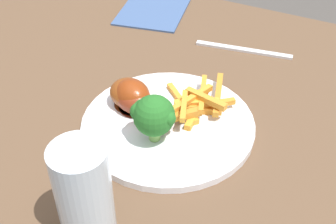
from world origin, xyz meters
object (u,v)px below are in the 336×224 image
at_px(broccoli_floret_front, 153,115).
at_px(chicken_drumstick_extra, 136,101).
at_px(chicken_drumstick_far, 131,94).
at_px(dining_table, 146,139).
at_px(water_glass, 84,192).
at_px(carrot_fries_pile, 197,104).
at_px(fork, 244,50).
at_px(chicken_drumstick_near, 134,97).
at_px(dinner_plate, 168,125).

bearing_deg(broccoli_floret_front, chicken_drumstick_extra, 140.26).
xyz_separation_m(broccoli_floret_front, chicken_drumstick_extra, (-0.05, 0.05, -0.02)).
xyz_separation_m(chicken_drumstick_far, chicken_drumstick_extra, (0.01, -0.01, -0.00)).
bearing_deg(dining_table, water_glass, -75.34).
xyz_separation_m(carrot_fries_pile, fork, (0.00, 0.23, -0.02)).
height_order(chicken_drumstick_near, chicken_drumstick_far, chicken_drumstick_near).
bearing_deg(fork, water_glass, -103.48).
bearing_deg(water_glass, chicken_drumstick_far, 106.81).
relative_size(dinner_plate, chicken_drumstick_near, 2.33).
xyz_separation_m(chicken_drumstick_far, water_glass, (0.07, -0.22, 0.03)).
distance_m(dinner_plate, water_glass, 0.22).
relative_size(chicken_drumstick_extra, fork, 0.66).
bearing_deg(chicken_drumstick_near, chicken_drumstick_extra, -35.70).
bearing_deg(broccoli_floret_front, chicken_drumstick_near, 140.60).
distance_m(dinner_plate, fork, 0.27).
distance_m(chicken_drumstick_far, water_glass, 0.24).
relative_size(dinner_plate, broccoli_floret_front, 3.58).
xyz_separation_m(fork, water_glass, (-0.04, -0.48, 0.06)).
relative_size(dining_table, carrot_fries_pile, 7.46).
height_order(dinner_plate, broccoli_floret_front, broccoli_floret_front).
bearing_deg(chicken_drumstick_near, fork, 70.21).
distance_m(carrot_fries_pile, water_glass, 0.26).
bearing_deg(dining_table, dinner_plate, -37.13).
height_order(chicken_drumstick_extra, water_glass, water_glass).
relative_size(broccoli_floret_front, carrot_fries_pile, 0.49).
xyz_separation_m(broccoli_floret_front, chicken_drumstick_far, (-0.07, 0.05, -0.02)).
bearing_deg(fork, dinner_plate, -105.90).
height_order(dining_table, fork, fork).
distance_m(dining_table, chicken_drumstick_near, 0.15).
height_order(broccoli_floret_front, fork, broccoli_floret_front).
distance_m(dinner_plate, chicken_drumstick_near, 0.07).
xyz_separation_m(broccoli_floret_front, water_glass, (-0.00, -0.17, 0.01)).
distance_m(carrot_fries_pile, chicken_drumstick_extra, 0.10).
xyz_separation_m(chicken_drumstick_near, chicken_drumstick_extra, (0.01, -0.00, -0.00)).
xyz_separation_m(dining_table, carrot_fries_pile, (0.10, -0.01, 0.13)).
distance_m(dining_table, fork, 0.26).
bearing_deg(broccoli_floret_front, dinner_plate, 85.49).
bearing_deg(dinner_plate, chicken_drumstick_extra, 178.00).
relative_size(chicken_drumstick_far, chicken_drumstick_extra, 0.94).
bearing_deg(dinner_plate, dining_table, 142.87).
xyz_separation_m(dinner_plate, chicken_drumstick_far, (-0.07, 0.01, 0.03)).
height_order(broccoli_floret_front, chicken_drumstick_far, broccoli_floret_front).
height_order(dinner_plate, carrot_fries_pile, carrot_fries_pile).
height_order(chicken_drumstick_extra, fork, chicken_drumstick_extra).
bearing_deg(chicken_drumstick_extra, water_glass, -76.03).
height_order(chicken_drumstick_far, water_glass, water_glass).
bearing_deg(carrot_fries_pile, broccoli_floret_front, -110.66).
height_order(dining_table, chicken_drumstick_far, chicken_drumstick_far).
bearing_deg(chicken_drumstick_far, fork, 68.09).
height_order(broccoli_floret_front, chicken_drumstick_extra, broccoli_floret_front).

